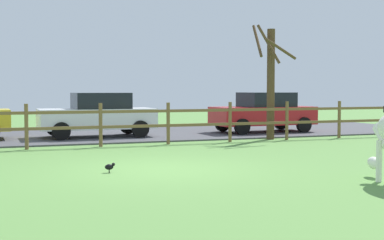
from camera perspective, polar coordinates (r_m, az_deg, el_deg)
name	(u,v)px	position (r m, az deg, el deg)	size (l,w,h in m)	color
ground_plane	(159,169)	(11.55, -3.51, -5.29)	(60.00, 60.00, 0.00)	#5B8C42
parking_asphalt	(88,134)	(20.57, -11.07, -1.52)	(28.00, 7.40, 0.05)	#47474C
paddock_fence	(101,122)	(16.24, -9.75, -0.20)	(21.46, 0.11, 1.32)	brown
bare_tree	(270,80)	(18.56, 8.39, 4.29)	(1.29, 1.30, 3.98)	#513A23
crow_on_grass	(110,167)	(11.19, -8.79, -4.95)	(0.22, 0.10, 0.20)	black
parked_car_red	(264,112)	(21.19, 7.67, 0.87)	(4.05, 1.98, 1.56)	red
parked_car_white	(98,114)	(19.11, -10.05, 0.59)	(4.03, 1.94, 1.56)	white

